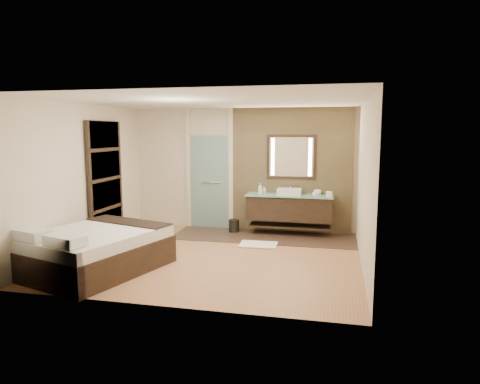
% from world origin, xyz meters
% --- Properties ---
extents(floor, '(5.00, 5.00, 0.00)m').
position_xyz_m(floor, '(0.00, 0.00, 0.00)').
color(floor, '#9E6442').
rests_on(floor, ground).
extents(tile_strip, '(3.80, 1.30, 0.01)m').
position_xyz_m(tile_strip, '(0.60, 1.60, 0.01)').
color(tile_strip, '#3B2720').
rests_on(tile_strip, floor).
extents(stone_wall, '(2.60, 0.08, 2.70)m').
position_xyz_m(stone_wall, '(1.10, 2.21, 1.35)').
color(stone_wall, tan).
rests_on(stone_wall, floor).
extents(vanity, '(1.85, 0.55, 0.88)m').
position_xyz_m(vanity, '(1.10, 1.92, 0.58)').
color(vanity, black).
rests_on(vanity, stone_wall).
extents(mirror_unit, '(1.06, 0.04, 0.96)m').
position_xyz_m(mirror_unit, '(1.10, 2.16, 1.65)').
color(mirror_unit, black).
rests_on(mirror_unit, stone_wall).
extents(frosted_door, '(1.10, 0.12, 2.70)m').
position_xyz_m(frosted_door, '(-0.75, 2.20, 1.14)').
color(frosted_door, silver).
rests_on(frosted_door, floor).
extents(shoji_partition, '(0.06, 1.20, 2.40)m').
position_xyz_m(shoji_partition, '(-2.43, 0.60, 1.21)').
color(shoji_partition, black).
rests_on(shoji_partition, floor).
extents(bed, '(2.16, 2.43, 0.79)m').
position_xyz_m(bed, '(-1.65, -1.16, 0.33)').
color(bed, black).
rests_on(bed, floor).
extents(bath_mat, '(0.74, 0.52, 0.02)m').
position_xyz_m(bath_mat, '(0.62, 0.90, 0.02)').
color(bath_mat, silver).
rests_on(bath_mat, floor).
extents(waste_bin, '(0.28, 0.28, 0.28)m').
position_xyz_m(waste_bin, '(-0.10, 1.85, 0.14)').
color(waste_bin, black).
rests_on(waste_bin, floor).
extents(tissue_box, '(0.12, 0.12, 0.10)m').
position_xyz_m(tissue_box, '(1.92, 1.85, 0.92)').
color(tissue_box, silver).
rests_on(tissue_box, vanity).
extents(soap_bottle_a, '(0.11, 0.11, 0.24)m').
position_xyz_m(soap_bottle_a, '(0.48, 1.85, 0.98)').
color(soap_bottle_a, white).
rests_on(soap_bottle_a, vanity).
extents(soap_bottle_b, '(0.09, 0.09, 0.16)m').
position_xyz_m(soap_bottle_b, '(0.54, 1.97, 0.95)').
color(soap_bottle_b, '#B2B2B2').
rests_on(soap_bottle_b, vanity).
extents(soap_bottle_c, '(0.12, 0.12, 0.14)m').
position_xyz_m(soap_bottle_c, '(1.63, 1.80, 0.93)').
color(soap_bottle_c, '#C2F4EE').
rests_on(soap_bottle_c, vanity).
extents(cup, '(0.15, 0.15, 0.10)m').
position_xyz_m(cup, '(1.69, 2.05, 0.92)').
color(cup, white).
rests_on(cup, vanity).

